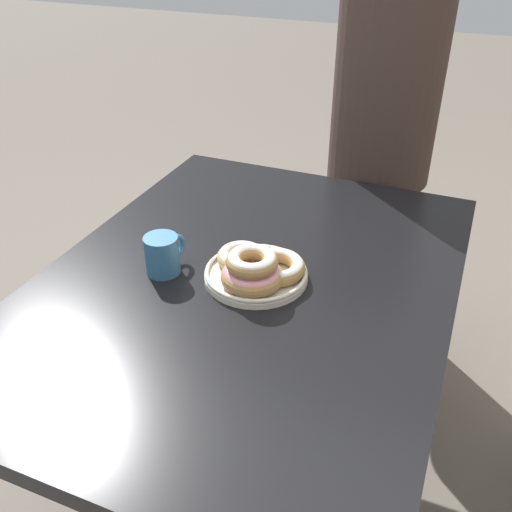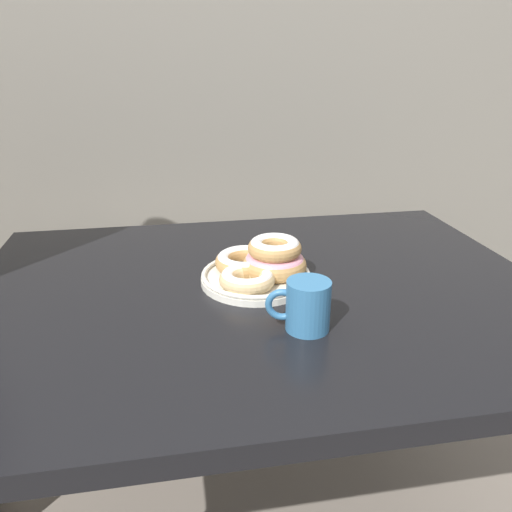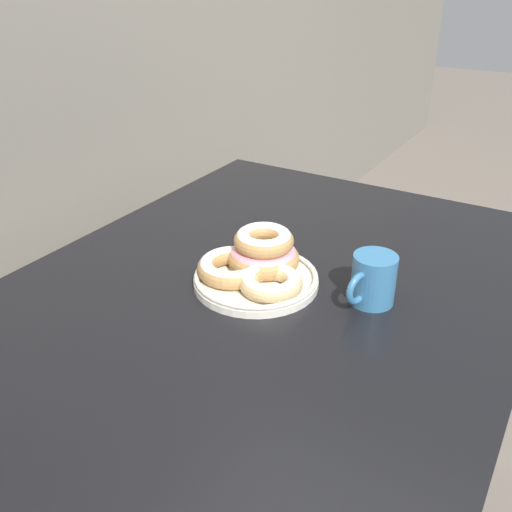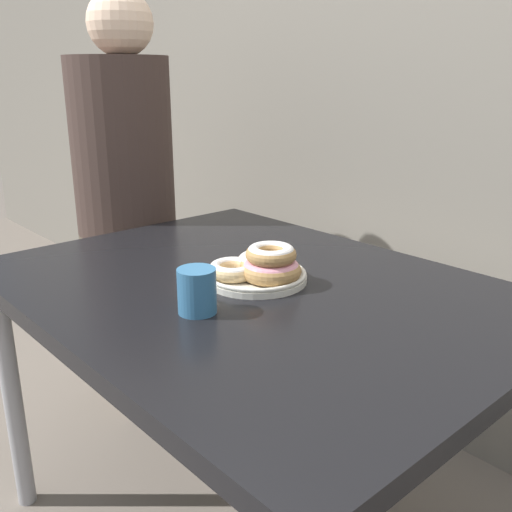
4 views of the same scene
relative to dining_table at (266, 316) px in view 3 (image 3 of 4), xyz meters
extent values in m
cube|color=black|center=(0.00, 0.00, 0.05)|extent=(1.20, 0.90, 0.04)
cylinder|color=#99999E|center=(0.54, -0.39, -0.31)|extent=(0.05, 0.05, 0.68)
cylinder|color=#99999E|center=(0.54, 0.39, -0.31)|extent=(0.05, 0.05, 0.68)
cylinder|color=silver|center=(-0.01, 0.02, 0.08)|extent=(0.23, 0.23, 0.01)
torus|color=silver|center=(-0.01, 0.02, 0.09)|extent=(0.23, 0.23, 0.01)
torus|color=#B2844C|center=(0.03, 0.03, 0.10)|extent=(0.17, 0.17, 0.04)
torus|color=pink|center=(0.03, 0.03, 0.11)|extent=(0.16, 0.16, 0.03)
torus|color=#B2844C|center=(-0.02, 0.06, 0.10)|extent=(0.18, 0.18, 0.03)
torus|color=white|center=(-0.02, 0.06, 0.11)|extent=(0.17, 0.17, 0.03)
torus|color=#D6B27A|center=(-0.03, -0.03, 0.10)|extent=(0.15, 0.15, 0.03)
torus|color=white|center=(-0.03, -0.03, 0.11)|extent=(0.14, 0.14, 0.03)
torus|color=#B2844C|center=(0.03, 0.03, 0.14)|extent=(0.15, 0.15, 0.04)
torus|color=white|center=(0.03, 0.03, 0.15)|extent=(0.14, 0.14, 0.03)
cylinder|color=teal|center=(0.05, -0.19, 0.12)|extent=(0.08, 0.08, 0.09)
cylinder|color=#382114|center=(0.05, -0.19, 0.15)|extent=(0.06, 0.06, 0.00)
torus|color=teal|center=(0.01, -0.18, 0.12)|extent=(0.06, 0.03, 0.06)
camera|label=1|loc=(0.97, 0.42, 0.80)|focal=40.00mm
camera|label=2|loc=(-0.17, -0.93, 0.52)|focal=35.00mm
camera|label=3|loc=(-0.79, -0.45, 0.61)|focal=40.00mm
camera|label=4|loc=(0.91, -0.80, 0.53)|focal=40.00mm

